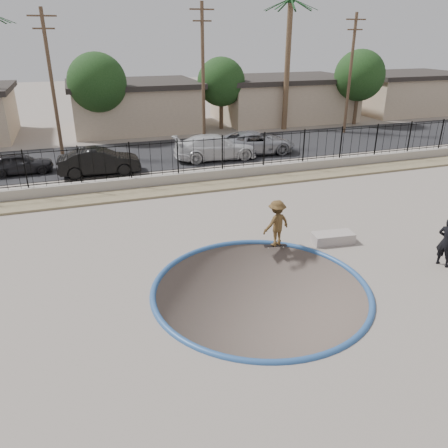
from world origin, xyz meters
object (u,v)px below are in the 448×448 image
car_b (99,161)px  car_c (216,147)px  skateboard (275,245)px  concrete_ledge (333,238)px  videographer (447,242)px  car_a (20,163)px  skater (276,226)px  car_d (255,143)px

car_b → car_c: car_c is taller
skateboard → concrete_ledge: size_ratio=0.56×
videographer → skateboard: bearing=35.6°
concrete_ledge → car_c: car_c is taller
videographer → car_a: (-14.97, 16.58, -0.25)m
skater → car_a: (-9.99, 13.40, -0.24)m
skater → concrete_ledge: size_ratio=1.12×
skateboard → car_d: (4.71, 13.40, 0.71)m
car_a → car_d: 14.70m
car_a → concrete_ledge: bearing=-140.3°
concrete_ledge → car_c: bearing=92.4°
skater → car_a: size_ratio=0.50×
concrete_ledge → car_a: bearing=131.7°
skateboard → car_a: car_a is taller
skater → car_d: bearing=-125.4°
car_a → videographer: bearing=-140.0°
skater → car_c: size_ratio=0.33×
videographer → car_c: videographer is taller
skater → skateboard: bearing=164.0°
skater → skateboard: (0.00, 0.00, -0.83)m
skateboard → car_d: car_d is taller
skateboard → car_d: size_ratio=0.17×
skater → car_b: 13.07m
car_c → videographer: bearing=-166.2°
skater → videographer: size_ratio=0.99×
skateboard → skater: bearing=-168.6°
car_c → car_d: 3.05m
car_a → skateboard: bearing=-145.4°
videographer → car_d: 16.59m
skater → skateboard: 0.83m
skater → concrete_ledge: (2.28, -0.36, -0.70)m
car_b → car_c: 7.41m
videographer → car_c: (-3.26, 16.05, -0.09)m
videographer → concrete_ledge: (-2.70, 2.82, -0.70)m
skater → car_b: size_ratio=0.39×
skater → videographer: 5.90m
skateboard → concrete_ledge: 2.31m
skateboard → car_b: 13.09m
skateboard → videographer: size_ratio=0.50×
car_a → car_d: car_d is taller
skater → car_c: (1.71, 12.86, -0.08)m
skateboard → car_a: 16.73m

